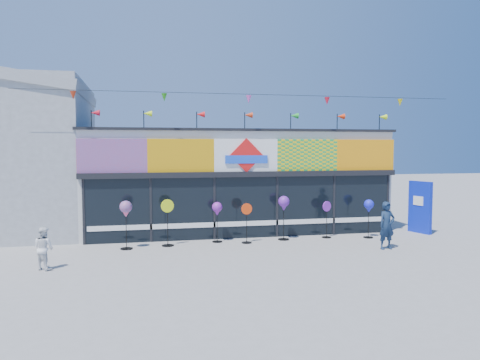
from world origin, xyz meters
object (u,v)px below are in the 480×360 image
object	(u,v)px
blue_sign	(420,207)
spinner_5	(327,218)
child	(44,248)
spinner_1	(168,221)
spinner_3	(247,222)
spinner_6	(369,207)
spinner_0	(126,210)
spinner_4	(284,205)
adult_man	(387,225)
spinner_2	(217,210)

from	to	relation	value
blue_sign	spinner_5	distance (m)	4.02
child	spinner_1	bearing A→B (deg)	-108.24
spinner_3	spinner_6	distance (m)	4.71
spinner_3	child	world-z (taller)	spinner_3
blue_sign	spinner_1	world-z (taller)	blue_sign
blue_sign	spinner_5	bearing A→B (deg)	164.41
spinner_1	child	world-z (taller)	spinner_1
spinner_0	child	distance (m)	3.17
blue_sign	spinner_4	xyz separation A→B (m)	(-5.71, -0.22, 0.27)
blue_sign	adult_man	xyz separation A→B (m)	(-2.81, -2.45, -0.24)
spinner_2	spinner_4	bearing A→B (deg)	-2.32
spinner_3	spinner_4	distance (m)	1.59
spinner_3	spinner_5	size ratio (longest dim) A/B	1.03
blue_sign	child	world-z (taller)	blue_sign
blue_sign	spinner_0	world-z (taller)	blue_sign
spinner_2	adult_man	distance (m)	5.84
spinner_2	spinner_5	bearing A→B (deg)	-0.63
blue_sign	spinner_4	distance (m)	5.72
spinner_1	spinner_2	distance (m)	1.83
spinner_1	spinner_6	xyz separation A→B (m)	(7.46, -0.08, 0.31)
adult_man	blue_sign	bearing A→B (deg)	33.92
blue_sign	spinner_3	size ratio (longest dim) A/B	1.45
spinner_0	adult_man	distance (m)	8.71
spinner_0	blue_sign	bearing A→B (deg)	3.27
blue_sign	spinner_2	xyz separation A→B (m)	(-8.16, -0.12, 0.12)
spinner_3	spinner_0	bearing A→B (deg)	-178.17
blue_sign	spinner_6	bearing A→B (deg)	173.69
spinner_1	spinner_2	size ratio (longest dim) A/B	1.12
blue_sign	spinner_6	xyz separation A→B (m)	(-2.48, -0.51, 0.13)
spinner_5	adult_man	bearing A→B (deg)	-62.36
spinner_1	spinner_5	bearing A→B (deg)	2.52
blue_sign	spinner_1	xyz separation A→B (m)	(-9.94, -0.43, -0.18)
spinner_4	spinner_5	size ratio (longest dim) A/B	1.17
spinner_1	spinner_4	xyz separation A→B (m)	(4.23, 0.21, 0.44)
spinner_0	spinner_6	world-z (taller)	spinner_0
spinner_4	spinner_6	distance (m)	3.25
spinner_2	spinner_3	xyz separation A→B (m)	(1.00, -0.39, -0.41)
spinner_4	adult_man	bearing A→B (deg)	-37.52
spinner_1	adult_man	world-z (taller)	spinner_1
spinner_1	spinner_4	bearing A→B (deg)	2.80
spinner_5	child	distance (m)	9.85
spinner_2	spinner_6	distance (m)	5.70
spinner_0	spinner_1	xyz separation A→B (m)	(1.38, 0.22, -0.45)
spinner_0	spinner_2	bearing A→B (deg)	9.40
spinner_6	adult_man	size ratio (longest dim) A/B	0.91
spinner_4	child	world-z (taller)	spinner_4
spinner_3	adult_man	distance (m)	4.76
blue_sign	spinner_6	size ratio (longest dim) A/B	1.42
blue_sign	spinner_3	distance (m)	7.19
spinner_1	spinner_5	size ratio (longest dim) A/B	1.17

